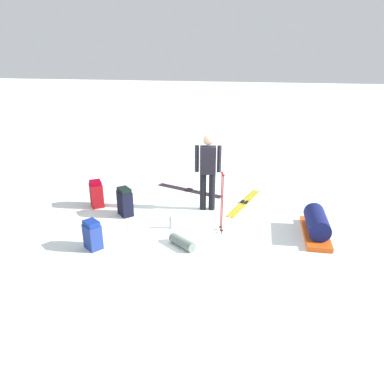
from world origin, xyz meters
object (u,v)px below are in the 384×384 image
object	(u,v)px
sleeping_mat_rolled	(182,242)
thermos_bottle	(171,222)
backpack_bright	(125,202)
ski_pair_far	(244,203)
backpack_large_dark	(92,235)
ski_poles_planted_near	(222,200)
ski_pair_near	(189,190)
backpack_small_spare	(96,194)
skier_standing	(208,169)
gear_sled	(316,225)

from	to	relation	value
sleeping_mat_rolled	thermos_bottle	xyz separation A→B (m)	(0.67, 0.39, 0.04)
thermos_bottle	backpack_bright	bearing A→B (deg)	70.23
ski_pair_far	backpack_bright	distance (m)	2.77
backpack_large_dark	ski_poles_planted_near	size ratio (longest dim) A/B	0.44
ski_pair_near	backpack_small_spare	distance (m)	2.35
backpack_small_spare	ski_poles_planted_near	size ratio (longest dim) A/B	0.50
skier_standing	backpack_small_spare	world-z (taller)	skier_standing
ski_poles_planted_near	gear_sled	size ratio (longest dim) A/B	0.91
ski_poles_planted_near	sleeping_mat_rolled	bearing A→B (deg)	140.46
ski_pair_near	ski_poles_planted_near	world-z (taller)	ski_poles_planted_near
skier_standing	thermos_bottle	size ratio (longest dim) A/B	6.54
ski_poles_planted_near	thermos_bottle	xyz separation A→B (m)	(-0.06, 1.00, -0.55)
ski_poles_planted_near	ski_pair_far	bearing A→B (deg)	-12.55
ski_poles_planted_near	thermos_bottle	bearing A→B (deg)	93.70
skier_standing	sleeping_mat_rolled	xyz separation A→B (m)	(-1.76, 0.16, -0.86)
backpack_small_spare	sleeping_mat_rolled	distance (m)	2.74
backpack_small_spare	skier_standing	bearing A→B (deg)	-81.73
ski_pair_far	backpack_large_dark	xyz separation A→B (m)	(-2.67, 2.51, 0.25)
skier_standing	backpack_large_dark	size ratio (longest dim) A/B	3.18
skier_standing	ski_poles_planted_near	size ratio (longest dim) A/B	1.39
gear_sled	ski_pair_far	bearing A→B (deg)	47.96
ski_pair_far	gear_sled	world-z (taller)	gear_sled
ski_pair_far	thermos_bottle	size ratio (longest dim) A/B	6.83
ski_pair_far	sleeping_mat_rolled	bearing A→B (deg)	157.33
backpack_large_dark	skier_standing	bearing A→B (deg)	-38.69
ski_pair_near	sleeping_mat_rolled	distance (m)	2.86
backpack_large_dark	sleeping_mat_rolled	xyz separation A→B (m)	(0.38, -1.56, -0.17)
ski_pair_far	backpack_bright	size ratio (longest dim) A/B	2.86
ski_pair_near	backpack_large_dark	distance (m)	3.37
sleeping_mat_rolled	ski_pair_near	bearing A→B (deg)	10.07
backpack_large_dark	gear_sled	bearing A→B (deg)	-71.29
thermos_bottle	backpack_large_dark	bearing A→B (deg)	132.18
backpack_large_dark	ski_poles_planted_near	distance (m)	2.48
ski_pair_far	backpack_bright	bearing A→B (deg)	115.80
backpack_bright	gear_sled	xyz separation A→B (m)	(-0.12, -3.95, -0.08)
ski_pair_far	ski_poles_planted_near	size ratio (longest dim) A/B	1.45
skier_standing	backpack_small_spare	xyz separation A→B (m)	(-0.36, 2.50, -0.65)
skier_standing	backpack_large_dark	distance (m)	2.83
gear_sled	ski_poles_planted_near	bearing A→B (deg)	97.12
skier_standing	sleeping_mat_rolled	world-z (taller)	skier_standing
backpack_large_dark	sleeping_mat_rolled	bearing A→B (deg)	-76.24
sleeping_mat_rolled	thermos_bottle	size ratio (longest dim) A/B	2.12
ski_pair_near	backpack_bright	distance (m)	2.03
ski_poles_planted_near	sleeping_mat_rolled	distance (m)	1.13
ski_pair_near	gear_sled	size ratio (longest dim) A/B	1.33
gear_sled	skier_standing	bearing A→B (deg)	70.63
ski_poles_planted_near	gear_sled	bearing A→B (deg)	-82.88
skier_standing	ski_pair_far	world-z (taller)	skier_standing
ski_pair_near	backpack_bright	bearing A→B (deg)	149.18
backpack_bright	thermos_bottle	xyz separation A→B (m)	(-0.41, -1.14, -0.17)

